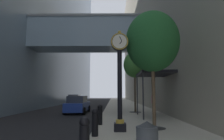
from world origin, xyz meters
The scene contains 13 objects.
ground_plane centered at (0.00, 27.00, 0.00)m, with size 110.00×110.00×0.00m, color black.
sidewalk_right centered at (2.64, 30.00, 0.07)m, with size 5.27×80.00×0.14m, color beige.
building_block_right centered at (9.77, 30.00, 16.36)m, with size 9.00×80.00×32.73m.
street_clock centered at (1.27, 7.16, 2.75)m, with size 0.84×0.55×4.74m.
bollard_nearest centered at (0.23, 3.20, 0.72)m, with size 0.28×0.28×1.10m.
bollard_second centered at (0.23, 6.08, 0.72)m, with size 0.28×0.28×1.10m.
bollard_third centered at (0.23, 8.96, 0.72)m, with size 0.28×0.28×1.10m.
street_tree_near centered at (3.00, 7.88, 4.53)m, with size 2.76×2.76×5.99m.
street_tree_mid_near centered at (3.00, 16.28, 4.54)m, with size 2.13×2.13×5.66m.
pedestrian_walking centered at (4.61, 15.85, 1.09)m, with size 0.46×0.46×1.78m.
storefront_awning centered at (4.03, 12.67, 3.28)m, with size 2.40×3.60×3.30m.
car_grey_near centered at (-5.41, 30.05, 0.82)m, with size 2.05×4.59×1.69m.
car_blue_mid centered at (-2.44, 16.73, 0.79)m, with size 2.03×4.31×1.63m.
Camera 1 is at (0.98, -1.95, 1.84)m, focal length 31.07 mm.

